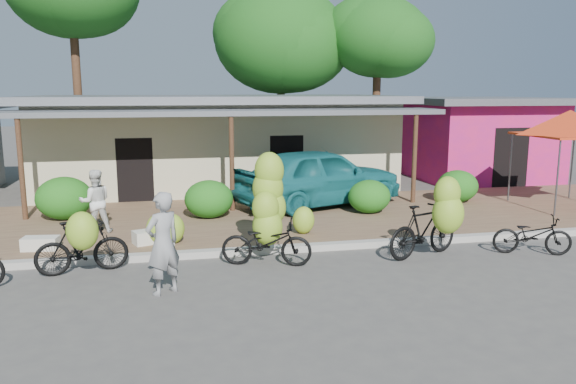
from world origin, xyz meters
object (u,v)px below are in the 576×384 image
bystander (95,201)px  tree_near_right (373,35)px  bike_far_right (532,235)px  sack_far (41,243)px  bike_center (268,220)px  bike_right (430,224)px  tree_center_right (276,38)px  vendor (163,243)px  sack_near (153,236)px  bike_left (82,244)px  red_canopy (570,123)px  teal_van (319,177)px

bystander → tree_near_right: bearing=-145.8°
bike_far_right → sack_far: bearing=99.2°
sack_far → bike_far_right: bearing=-11.7°
bike_center → sack_far: size_ratio=3.05×
bike_right → sack_far: size_ratio=2.67×
bike_center → bike_far_right: 5.81m
tree_center_right → vendor: tree_center_right is taller
sack_near → vendor: size_ratio=0.46×
sack_near → vendor: bearing=-84.8°
tree_center_right → tree_near_right: size_ratio=1.08×
sack_far → bystander: bearing=51.6°
bike_left → sack_far: size_ratio=2.44×
tree_center_right → red_canopy: 14.00m
bike_far_right → bike_left: bearing=107.4°
red_canopy → sack_far: size_ratio=4.67×
tree_center_right → bystander: bearing=-118.9°
red_canopy → sack_far: bearing=-173.1°
bike_far_right → bystander: 10.12m
red_canopy → vendor: (-11.66, -4.71, -1.69)m
red_canopy → bike_far_right: (-3.79, -3.91, -2.18)m
bike_right → sack_far: 8.44m
tree_center_right → bike_left: 17.56m
vendor → teal_van: teal_van is taller
bike_right → red_canopy: bearing=-79.5°
tree_center_right → bike_right: size_ratio=4.14×
tree_center_right → teal_van: (-0.68, -10.38, -4.92)m
tree_center_right → sack_far: size_ratio=11.05×
tree_near_right → bike_center: size_ratio=3.35×
bike_right → bystander: 7.88m
bike_right → bystander: size_ratio=1.29×
bike_left → bike_far_right: bearing=-104.7°
bike_left → bike_center: bike_center is taller
tree_center_right → sack_far: bearing=-119.9°
teal_van → red_canopy: bearing=-122.5°
red_canopy → sack_near: size_ratio=4.12×
bike_right → bystander: (-7.16, 3.30, 0.13)m
tree_near_right → bike_center: (-7.10, -13.21, -5.05)m
red_canopy → bike_right: bearing=-148.6°
bike_center → sack_near: 2.93m
sack_far → tree_near_right: bearing=44.6°
vendor → teal_van: bearing=-160.8°
bike_far_right → tree_center_right: bearing=30.4°
bike_right → bike_far_right: (2.34, -0.17, -0.33)m
teal_van → sack_near: bearing=104.1°
bike_right → sack_near: size_ratio=2.36×
tree_center_right → red_canopy: tree_center_right is taller
red_canopy → bike_right: 7.42m
bike_right → bike_far_right: size_ratio=1.14×
bike_right → bystander: bike_right is taller
tree_center_right → sack_far: (-7.87, -13.71, -5.67)m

